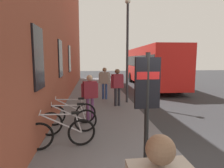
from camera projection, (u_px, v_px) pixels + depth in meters
ground at (155, 107)px, 9.63m from camera, size 60.00×60.00×0.00m
sidewalk_pavement at (98, 99)px, 11.30m from camera, size 24.00×3.50×0.12m
station_facade at (63, 19)px, 11.46m from camera, size 22.00×0.65×9.59m
bicycle_beside_lamp at (61, 133)px, 4.87m from camera, size 0.49×1.76×0.97m
bicycle_mid_rack at (69, 121)px, 5.81m from camera, size 0.54×1.75×0.97m
bicycle_far_end at (71, 113)px, 6.65m from camera, size 0.48×1.76×0.97m
transit_info_sign at (147, 90)px, 4.11m from camera, size 0.11×0.55×2.40m
city_bus at (151, 64)px, 16.59m from camera, size 10.57×2.87×3.35m
pedestrian_near_bus at (105, 80)px, 10.83m from camera, size 0.41×0.65×1.79m
pedestrian_by_facade at (117, 83)px, 9.23m from camera, size 0.40×0.65×1.80m
pedestrian_crossing_street at (90, 93)px, 7.08m from camera, size 0.35×0.62×1.69m
street_lamp at (127, 42)px, 9.73m from camera, size 0.28×0.28×5.25m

